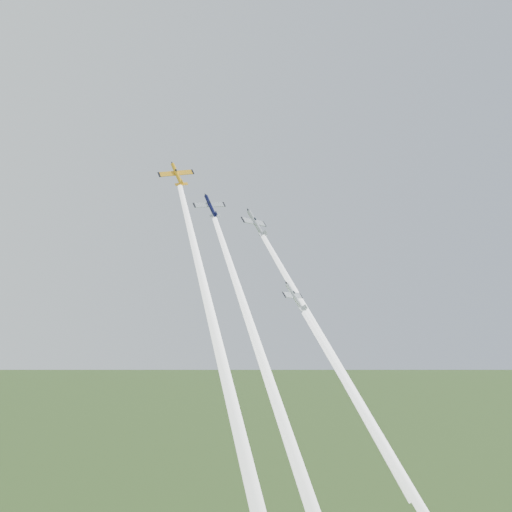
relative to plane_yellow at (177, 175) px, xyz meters
name	(u,v)px	position (x,y,z in m)	size (l,w,h in m)	color
plane_yellow	(177,175)	(0.00, 0.00, 0.00)	(7.29, 7.23, 1.14)	#F2A515
smoke_trail_yellow	(213,325)	(-3.29, -18.46, -28.92)	(2.25, 2.25, 62.54)	white
plane_navy	(210,206)	(5.70, -3.17, -6.06)	(6.90, 6.85, 1.08)	#0C0E35
smoke_trail_navy	(261,356)	(4.34, -21.26, -34.03)	(2.25, 2.25, 60.28)	white
plane_silver_right	(256,224)	(17.08, -2.64, -8.42)	(8.28, 8.21, 1.30)	#ABB1BA
smoke_trail_silver_right	(332,356)	(22.82, -18.78, -34.83)	(2.25, 2.25, 56.56)	white
plane_silver_low	(295,297)	(13.58, -19.13, -23.99)	(7.20, 7.14, 1.13)	silver
smoke_trail_silver_low	(401,475)	(21.33, -36.15, -52.83)	(2.25, 2.25, 62.34)	white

